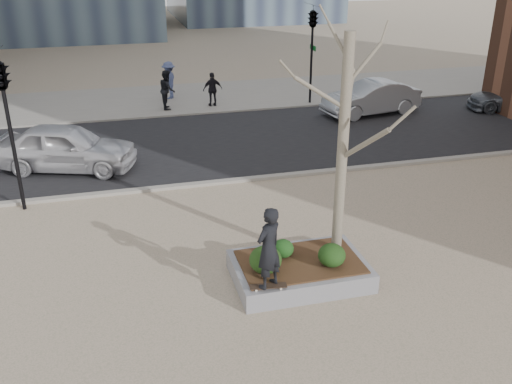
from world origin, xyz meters
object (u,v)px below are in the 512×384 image
object	(u,v)px
planter	(299,271)
skateboarder	(269,248)
skateboard	(268,287)
police_car	(66,147)

from	to	relation	value
planter	skateboarder	xyz separation A→B (m)	(-0.99, -0.84, 1.20)
skateboard	skateboarder	xyz separation A→B (m)	(0.00, 0.00, 0.94)
planter	skateboarder	bearing A→B (deg)	-139.67
skateboarder	police_car	xyz separation A→B (m)	(-4.36, 9.34, -0.62)
police_car	skateboard	bearing A→B (deg)	-135.92
skateboard	police_car	distance (m)	10.31
planter	skateboard	size ratio (longest dim) A/B	3.85
skateboarder	police_car	distance (m)	10.33
planter	police_car	world-z (taller)	police_car
skateboard	skateboarder	bearing A→B (deg)	0.00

